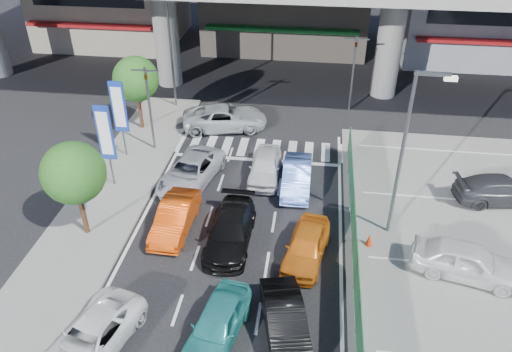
# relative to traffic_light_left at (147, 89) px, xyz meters

# --- Properties ---
(ground) EXTENTS (120.00, 120.00, 0.00)m
(ground) POSITION_rel_traffic_light_left_xyz_m (6.20, -12.00, -3.94)
(ground) COLOR black
(ground) RESTS_ON ground
(parking_lot) EXTENTS (12.00, 28.00, 0.06)m
(parking_lot) POSITION_rel_traffic_light_left_xyz_m (17.20, -10.00, -3.91)
(parking_lot) COLOR slate
(parking_lot) RESTS_ON ground
(sidewalk_left) EXTENTS (4.00, 30.00, 0.12)m
(sidewalk_left) POSITION_rel_traffic_light_left_xyz_m (-0.80, -8.00, -3.88)
(sidewalk_left) COLOR slate
(sidewalk_left) RESTS_ON ground
(fence_run) EXTENTS (0.16, 22.00, 1.80)m
(fence_run) POSITION_rel_traffic_light_left_xyz_m (11.50, -11.00, -3.04)
(fence_run) COLOR #216137
(fence_run) RESTS_ON ground
(traffic_light_left) EXTENTS (1.60, 1.24, 5.20)m
(traffic_light_left) POSITION_rel_traffic_light_left_xyz_m (0.00, 0.00, 0.00)
(traffic_light_left) COLOR #595B60
(traffic_light_left) RESTS_ON ground
(traffic_light_right) EXTENTS (1.60, 1.24, 5.20)m
(traffic_light_right) POSITION_rel_traffic_light_left_xyz_m (11.70, 7.00, 0.00)
(traffic_light_right) COLOR #595B60
(traffic_light_right) RESTS_ON ground
(street_lamp_right) EXTENTS (1.65, 0.22, 8.00)m
(street_lamp_right) POSITION_rel_traffic_light_left_xyz_m (13.37, -6.00, 0.83)
(street_lamp_right) COLOR #595B60
(street_lamp_right) RESTS_ON ground
(street_lamp_left) EXTENTS (1.65, 0.22, 8.00)m
(street_lamp_left) POSITION_rel_traffic_light_left_xyz_m (-0.13, 6.00, 0.83)
(street_lamp_left) COLOR #595B60
(street_lamp_left) RESTS_ON ground
(signboard_near) EXTENTS (0.80, 0.14, 4.70)m
(signboard_near) POSITION_rel_traffic_light_left_xyz_m (-1.00, -4.01, -0.87)
(signboard_near) COLOR #595B60
(signboard_near) RESTS_ON ground
(signboard_far) EXTENTS (0.80, 0.14, 4.70)m
(signboard_far) POSITION_rel_traffic_light_left_xyz_m (-1.40, -1.01, -0.87)
(signboard_far) COLOR #595B60
(signboard_far) RESTS_ON ground
(tree_near) EXTENTS (2.80, 2.80, 4.80)m
(tree_near) POSITION_rel_traffic_light_left_xyz_m (-0.80, -8.00, -0.55)
(tree_near) COLOR #382314
(tree_near) RESTS_ON ground
(tree_far) EXTENTS (2.80, 2.80, 4.80)m
(tree_far) POSITION_rel_traffic_light_left_xyz_m (-1.60, 2.50, -0.55)
(tree_far) COLOR #382314
(tree_far) RESTS_ON ground
(sedan_white_mid_left) EXTENTS (3.18, 4.96, 1.27)m
(sedan_white_mid_left) POSITION_rel_traffic_light_left_xyz_m (2.11, -14.21, -3.30)
(sedan_white_mid_left) COLOR white
(sedan_white_mid_left) RESTS_ON ground
(taxi_teal_mid) EXTENTS (2.36, 4.28, 1.38)m
(taxi_teal_mid) POSITION_rel_traffic_light_left_xyz_m (6.43, -13.03, -3.25)
(taxi_teal_mid) COLOR teal
(taxi_teal_mid) RESTS_ON ground
(hatch_black_mid_right) EXTENTS (2.39, 4.31, 1.35)m
(hatch_black_mid_right) POSITION_rel_traffic_light_left_xyz_m (8.87, -12.58, -3.26)
(hatch_black_mid_right) COLOR black
(hatch_black_mid_right) RESTS_ON ground
(taxi_orange_left) EXTENTS (1.59, 4.23, 1.38)m
(taxi_orange_left) POSITION_rel_traffic_light_left_xyz_m (3.25, -7.13, -3.25)
(taxi_orange_left) COLOR #D3420A
(taxi_orange_left) RESTS_ON ground
(sedan_black_mid) EXTENTS (1.97, 4.77, 1.38)m
(sedan_black_mid) POSITION_rel_traffic_light_left_xyz_m (5.98, -7.73, -3.25)
(sedan_black_mid) COLOR black
(sedan_black_mid) RESTS_ON ground
(taxi_orange_right) EXTENTS (2.30, 4.27, 1.38)m
(taxi_orange_right) POSITION_rel_traffic_light_left_xyz_m (9.44, -8.34, -3.25)
(taxi_orange_right) COLOR orange
(taxi_orange_right) RESTS_ON ground
(wagon_silver_front_left) EXTENTS (3.27, 5.33, 1.38)m
(wagon_silver_front_left) POSITION_rel_traffic_light_left_xyz_m (3.02, -3.16, -3.25)
(wagon_silver_front_left) COLOR silver
(wagon_silver_front_left) RESTS_ON ground
(sedan_white_front_mid) EXTENTS (1.65, 4.06, 1.38)m
(sedan_white_front_mid) POSITION_rel_traffic_light_left_xyz_m (6.91, -2.12, -3.25)
(sedan_white_front_mid) COLOR silver
(sedan_white_front_mid) RESTS_ON ground
(kei_truck_front_right) EXTENTS (1.49, 4.20, 1.38)m
(kei_truck_front_right) POSITION_rel_traffic_light_left_xyz_m (8.68, -2.90, -3.25)
(kei_truck_front_right) COLOR #648CF4
(kei_truck_front_right) RESTS_ON ground
(crossing_wagon_silver) EXTENTS (5.76, 3.57, 1.49)m
(crossing_wagon_silver) POSITION_rel_traffic_light_left_xyz_m (3.70, 3.26, -3.19)
(crossing_wagon_silver) COLOR #B4B9BC
(crossing_wagon_silver) RESTS_ON ground
(parked_sedan_white) EXTENTS (4.80, 2.82, 1.53)m
(parked_sedan_white) POSITION_rel_traffic_light_left_xyz_m (16.11, -8.55, -3.11)
(parked_sedan_white) COLOR silver
(parked_sedan_white) RESTS_ON parking_lot
(parked_sedan_dgrey) EXTENTS (4.93, 2.60, 1.36)m
(parked_sedan_dgrey) POSITION_rel_traffic_light_left_xyz_m (19.03, -2.83, -3.20)
(parked_sedan_dgrey) COLOR #35363A
(parked_sedan_dgrey) RESTS_ON parking_lot
(traffic_cone) EXTENTS (0.35, 0.35, 0.63)m
(traffic_cone) POSITION_rel_traffic_light_left_xyz_m (12.25, -7.17, -3.56)
(traffic_cone) COLOR #F3330D
(traffic_cone) RESTS_ON parking_lot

